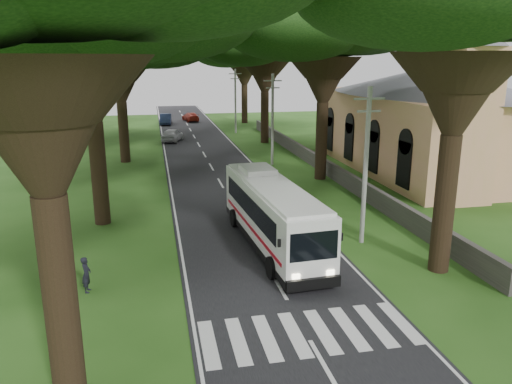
# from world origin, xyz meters

# --- Properties ---
(ground) EXTENTS (140.00, 140.00, 0.00)m
(ground) POSITION_xyz_m (0.00, 0.00, 0.00)
(ground) COLOR #264F16
(ground) RESTS_ON ground
(road) EXTENTS (8.00, 120.00, 0.04)m
(road) POSITION_xyz_m (0.00, 25.00, 0.01)
(road) COLOR black
(road) RESTS_ON ground
(crosswalk) EXTENTS (8.00, 3.00, 0.01)m
(crosswalk) POSITION_xyz_m (0.00, -2.00, 0.00)
(crosswalk) COLOR silver
(crosswalk) RESTS_ON ground
(property_wall) EXTENTS (0.35, 50.00, 1.20)m
(property_wall) POSITION_xyz_m (9.00, 24.00, 0.60)
(property_wall) COLOR #383533
(property_wall) RESTS_ON ground
(church) EXTENTS (14.00, 24.00, 11.60)m
(church) POSITION_xyz_m (17.86, 21.55, 4.91)
(church) COLOR #E9AF71
(church) RESTS_ON ground
(pole_near) EXTENTS (1.60, 0.24, 8.00)m
(pole_near) POSITION_xyz_m (5.50, 6.00, 4.18)
(pole_near) COLOR gray
(pole_near) RESTS_ON ground
(pole_mid) EXTENTS (1.60, 0.24, 8.00)m
(pole_mid) POSITION_xyz_m (5.50, 26.00, 4.18)
(pole_mid) COLOR gray
(pole_mid) RESTS_ON ground
(pole_far) EXTENTS (1.60, 0.24, 8.00)m
(pole_far) POSITION_xyz_m (5.50, 46.00, 4.18)
(pole_far) COLOR gray
(pole_far) RESTS_ON ground
(tree_l_mida) EXTENTS (15.85, 15.85, 15.42)m
(tree_l_mida) POSITION_xyz_m (-8.00, 12.00, 11.97)
(tree_l_mida) COLOR black
(tree_l_mida) RESTS_ON ground
(tree_l_midb) EXTENTS (14.51, 14.51, 14.25)m
(tree_l_midb) POSITION_xyz_m (-7.50, 30.00, 11.06)
(tree_l_midb) COLOR black
(tree_l_midb) RESTS_ON ground
(tree_l_far) EXTENTS (16.37, 16.37, 15.24)m
(tree_l_far) POSITION_xyz_m (-8.50, 48.00, 11.70)
(tree_l_far) COLOR black
(tree_l_far) RESTS_ON ground
(tree_r_mida) EXTENTS (14.44, 14.44, 15.37)m
(tree_r_mida) POSITION_xyz_m (8.00, 20.00, 12.17)
(tree_r_mida) COLOR black
(tree_r_mida) RESTS_ON ground
(tree_r_midb) EXTENTS (13.38, 13.38, 14.38)m
(tree_r_midb) POSITION_xyz_m (7.50, 38.00, 11.38)
(tree_r_midb) COLOR black
(tree_r_midb) RESTS_ON ground
(tree_r_far) EXTENTS (13.86, 13.86, 14.11)m
(tree_r_far) POSITION_xyz_m (8.50, 56.00, 11.04)
(tree_r_far) COLOR black
(tree_r_far) RESTS_ON ground
(coach_bus) EXTENTS (3.18, 11.28, 3.29)m
(coach_bus) POSITION_xyz_m (0.80, 6.43, 1.77)
(coach_bus) COLOR white
(coach_bus) RESTS_ON ground
(distant_car_a) EXTENTS (2.97, 4.71, 1.49)m
(distant_car_a) POSITION_xyz_m (-2.74, 40.81, 0.78)
(distant_car_a) COLOR #A8A9AD
(distant_car_a) RESTS_ON road
(distant_car_b) EXTENTS (1.91, 4.64, 1.50)m
(distant_car_b) POSITION_xyz_m (-3.00, 56.45, 0.78)
(distant_car_b) COLOR #212C4D
(distant_car_b) RESTS_ON road
(distant_car_c) EXTENTS (2.56, 4.74, 1.31)m
(distant_car_c) POSITION_xyz_m (0.80, 59.43, 0.68)
(distant_car_c) COLOR #A02617
(distant_car_c) RESTS_ON road
(pedestrian) EXTENTS (0.41, 0.58, 1.52)m
(pedestrian) POSITION_xyz_m (-7.84, 2.95, 0.76)
(pedestrian) COLOR black
(pedestrian) RESTS_ON ground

